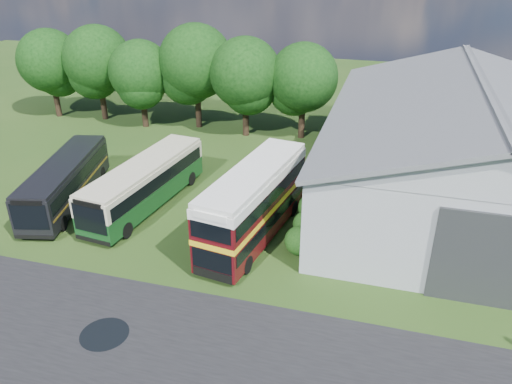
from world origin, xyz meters
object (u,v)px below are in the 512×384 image
(bus_maroon_double, at_px, (254,204))
(bus_green_single, at_px, (145,183))
(storage_shed, at_px, (471,140))
(bus_dark_single, at_px, (65,181))

(bus_maroon_double, bearing_deg, bus_green_single, 175.47)
(bus_maroon_double, bearing_deg, storage_shed, 44.99)
(bus_green_single, xyz_separation_m, bus_maroon_double, (8.01, -1.87, 0.57))
(bus_dark_single, bearing_deg, bus_maroon_double, -17.24)
(storage_shed, xyz_separation_m, bus_maroon_double, (-12.33, -9.08, -1.96))
(bus_green_single, bearing_deg, bus_dark_single, -163.30)
(bus_green_single, xyz_separation_m, bus_dark_single, (-5.40, -0.98, -0.08))
(storage_shed, distance_m, bus_maroon_double, 15.44)
(bus_maroon_double, distance_m, bus_dark_single, 13.45)
(bus_dark_single, bearing_deg, storage_shed, 4.21)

